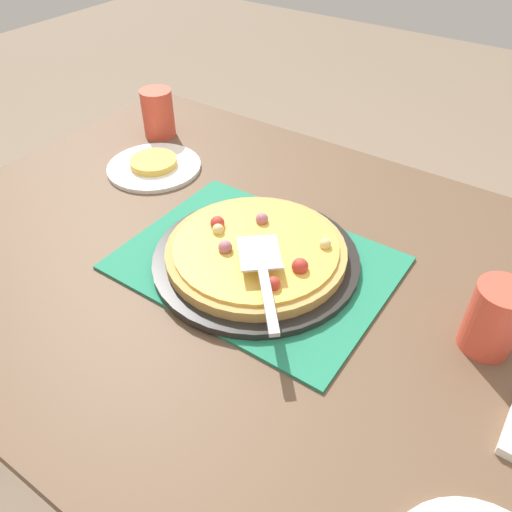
{
  "coord_description": "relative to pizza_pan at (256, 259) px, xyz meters",
  "views": [
    {
      "loc": [
        0.41,
        -0.59,
        1.38
      ],
      "look_at": [
        0.0,
        0.0,
        0.77
      ],
      "focal_mm": 35.9,
      "sensor_mm": 36.0,
      "label": 1
    }
  ],
  "objects": [
    {
      "name": "pizza_server",
      "position": [
        0.06,
        -0.07,
        0.06
      ],
      "size": [
        0.18,
        0.2,
        0.01
      ],
      "color": "silver",
      "rests_on": "pizza"
    },
    {
      "name": "ground_plane",
      "position": [
        0.0,
        0.0,
        -0.76
      ],
      "size": [
        8.0,
        8.0,
        0.0
      ],
      "primitive_type": "plane",
      "color": "#84705B"
    },
    {
      "name": "plate_near_left",
      "position": [
        -0.39,
        0.15,
        -0.01
      ],
      "size": [
        0.22,
        0.22,
        0.01
      ],
      "primitive_type": "cylinder",
      "color": "white",
      "rests_on": "dining_table"
    },
    {
      "name": "pizza_pan",
      "position": [
        0.0,
        0.0,
        0.0
      ],
      "size": [
        0.38,
        0.38,
        0.01
      ],
      "primitive_type": "cylinder",
      "color": "black",
      "rests_on": "placemat"
    },
    {
      "name": "cup_corner",
      "position": [
        0.4,
        0.04,
        0.05
      ],
      "size": [
        0.08,
        0.08,
        0.12
      ],
      "primitive_type": "cylinder",
      "color": "#E04C38",
      "rests_on": "dining_table"
    },
    {
      "name": "dining_table",
      "position": [
        0.0,
        0.0,
        -0.12
      ],
      "size": [
        1.4,
        1.0,
        0.75
      ],
      "color": "brown",
      "rests_on": "ground_plane"
    },
    {
      "name": "served_slice_left",
      "position": [
        -0.39,
        0.15,
        0.01
      ],
      "size": [
        0.11,
        0.11,
        0.02
      ],
      "primitive_type": "cylinder",
      "color": "#EAB747",
      "rests_on": "plate_near_left"
    },
    {
      "name": "cup_far",
      "position": [
        -0.5,
        0.29,
        0.05
      ],
      "size": [
        0.08,
        0.08,
        0.12
      ],
      "primitive_type": "cylinder",
      "color": "#E04C38",
      "rests_on": "dining_table"
    },
    {
      "name": "pizza",
      "position": [
        0.0,
        -0.0,
        0.02
      ],
      "size": [
        0.33,
        0.33,
        0.05
      ],
      "color": "tan",
      "rests_on": "pizza_pan"
    },
    {
      "name": "placemat",
      "position": [
        0.0,
        0.0,
        -0.01
      ],
      "size": [
        0.48,
        0.36,
        0.01
      ],
      "primitive_type": "cube",
      "color": "#237F5B",
      "rests_on": "dining_table"
    }
  ]
}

